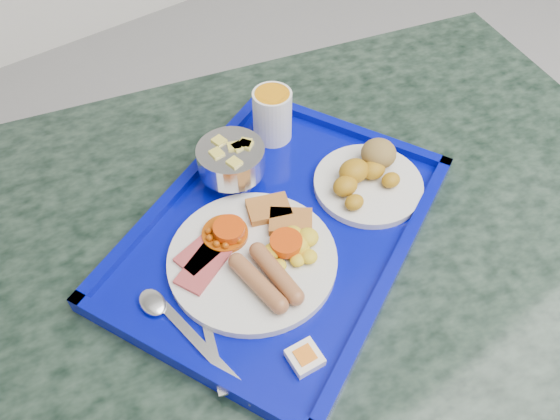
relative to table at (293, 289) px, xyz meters
name	(u,v)px	position (x,y,z in m)	size (l,w,h in m)	color
table	(293,289)	(0.00, 0.00, 0.00)	(1.35, 1.07, 0.74)	slate
tray	(280,230)	(-0.03, -0.01, 0.20)	(0.59, 0.53, 0.03)	#03099A
main_plate	(257,254)	(-0.09, -0.03, 0.22)	(0.23, 0.23, 0.04)	silver
bread_plate	(368,176)	(0.13, -0.02, 0.22)	(0.17, 0.17, 0.06)	silver
fruit_bowl	(231,160)	(-0.04, 0.11, 0.25)	(0.10, 0.10, 0.07)	silver
juice_cup	(272,114)	(0.07, 0.16, 0.25)	(0.06, 0.06, 0.09)	white
spoon	(168,313)	(-0.23, -0.03, 0.21)	(0.09, 0.19, 0.01)	silver
knife	(202,347)	(-0.22, -0.10, 0.21)	(0.01, 0.19, 0.00)	silver
jam_packet	(305,357)	(-0.13, -0.19, 0.21)	(0.04, 0.04, 0.01)	white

